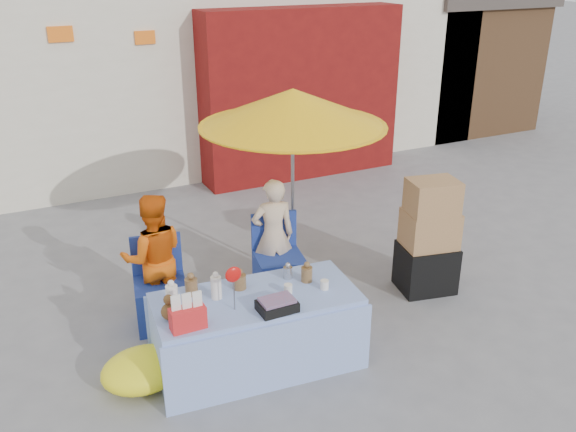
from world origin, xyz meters
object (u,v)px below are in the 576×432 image
market_table (256,330)px  box_stack (428,240)px  chair_right (279,272)px  vendor_beige (273,236)px  umbrella (293,108)px  chair_left (161,300)px  vendor_orange (154,258)px

market_table → box_stack: size_ratio=1.47×
market_table → chair_right: size_ratio=2.14×
vendor_beige → market_table: bearing=69.2°
box_stack → vendor_beige: bearing=153.4°
umbrella → box_stack: (1.14, -0.87, -1.32)m
chair_right → umbrella: size_ratio=0.41×
chair_left → vendor_beige: (1.25, 0.13, 0.36)m
market_table → vendor_orange: vendor_orange is taller
vendor_orange → box_stack: bearing=175.6°
vendor_orange → vendor_beige: vendor_orange is taller
chair_left → box_stack: box_stack is taller
umbrella → box_stack: size_ratio=1.69×
chair_left → umbrella: umbrella is taller
chair_left → umbrella: size_ratio=0.41×
market_table → vendor_beige: 1.35m
chair_right → box_stack: box_stack is taller
vendor_orange → chair_right: bearing=-175.5°
chair_right → chair_left: bearing=-169.4°
vendor_beige → box_stack: vendor_beige is taller
vendor_orange → umbrella: 2.00m
vendor_beige → umbrella: 1.32m
chair_right → umbrella: bearing=54.4°
vendor_beige → box_stack: (1.44, -0.72, -0.05)m
box_stack → vendor_orange: bearing=165.0°
vendor_beige → umbrella: bearing=-142.8°
chair_left → vendor_beige: size_ratio=0.69×
chair_left → chair_right: same height
vendor_orange → umbrella: umbrella is taller
chair_left → box_stack: (2.69, -0.59, 0.32)m
chair_right → box_stack: (1.44, -0.59, 0.32)m
vendor_orange → vendor_beige: (1.25, 0.00, -0.02)m
chair_right → vendor_beige: size_ratio=0.69×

